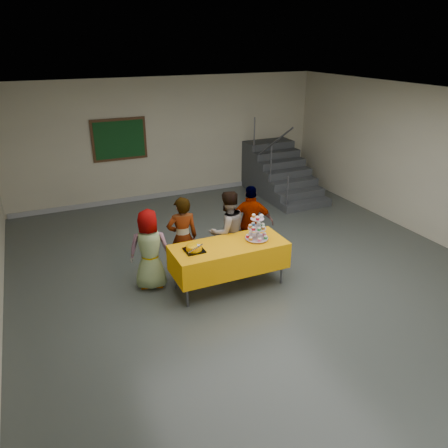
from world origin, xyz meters
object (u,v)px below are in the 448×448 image
Objects in this scene: schoolchild_a at (150,250)px; noticeboard at (119,140)px; schoolchild_b at (183,238)px; schoolchild_d at (251,223)px; schoolchild_c at (228,231)px; bear_cake at (194,247)px; bake_table at (229,256)px; cupcake_stand at (257,230)px; staircase at (278,174)px.

schoolchild_a is 1.05× the size of noticeboard.
schoolchild_d is at bearing -169.07° from schoolchild_b.
schoolchild_a is 0.93× the size of schoolchild_c.
schoolchild_d is at bearing 28.09° from bear_cake.
noticeboard is (-0.93, 4.16, 0.87)m from schoolchild_c.
schoolchild_c is (0.23, 0.57, 0.17)m from bake_table.
schoolchild_c is (-0.26, 0.59, -0.21)m from cupcake_stand.
schoolchild_a is 1.41m from schoolchild_c.
schoolchild_a is (-1.18, 0.52, 0.12)m from bake_table.
bake_table is 0.65m from bear_cake.
noticeboard is (0.48, 4.21, 0.92)m from schoolchild_a.
bear_cake is 0.78m from schoolchild_a.
bear_cake is 0.15× the size of staircase.
schoolchild_d is at bearing 68.76° from cupcake_stand.
schoolchild_b is at bearing 148.16° from cupcake_stand.
schoolchild_c reaches higher than schoolchild_d.
schoolchild_b is (0.02, 0.62, -0.10)m from bear_cake.
schoolchild_a is 5.57m from staircase.
bear_cake is 1.58m from schoolchild_d.
schoolchild_a reaches higher than bake_table.
schoolchild_a is 0.57× the size of staircase.
cupcake_stand is 0.87m from schoolchild_d.
schoolchild_a is (-0.58, 0.50, -0.15)m from bear_cake.
bear_cake is 0.25× the size of schoolchild_c.
staircase reaches higher than schoolchild_c.
schoolchild_c is 4.49m from staircase.
bake_table is 1.29× the size of schoolchild_b.
bear_cake is 5.46m from staircase.
schoolchild_c reaches higher than bear_cake.
schoolchild_a is 0.94× the size of schoolchild_b.
cupcake_stand is 0.31× the size of schoolchild_d.
bake_table is 1.33× the size of schoolchild_d.
schoolchild_a is 1.99m from schoolchild_d.
noticeboard is (-0.12, 4.09, 0.87)m from schoolchild_b.
cupcake_stand is 4.94m from noticeboard.
bake_table is at bearing -1.89° from bear_cake.
schoolchild_c is at bearing 67.64° from bake_table.
schoolchild_d reaches higher than cupcake_stand.
noticeboard reaches higher than schoolchild_c.
schoolchild_d is at bearing -156.46° from schoolchild_a.
bear_cake is at bearing 155.92° from schoolchild_a.
schoolchild_d is (0.56, 0.19, -0.02)m from schoolchild_c.
bake_table is 1.29m from schoolchild_a.
schoolchild_c reaches higher than bake_table.
schoolchild_b is 1.12× the size of noticeboard.
noticeboard is at bearing -45.80° from schoolchild_d.
bake_table is at bearing 137.47° from schoolchild_b.
schoolchild_b reaches higher than schoolchild_d.
bake_table is 1.11m from schoolchild_d.
schoolchild_a is at bearing 139.40° from bear_cake.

